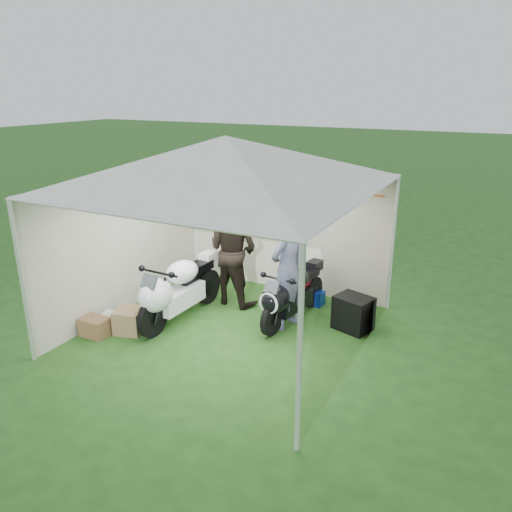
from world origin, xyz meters
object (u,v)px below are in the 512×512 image
at_px(equipment_box, 353,313).
at_px(crate_2, 111,320).
at_px(paddock_stand, 314,297).
at_px(motorcycle_black, 290,293).
at_px(motorcycle_white, 177,289).
at_px(crate_1, 130,321).
at_px(person_dark_jacket, 233,250).
at_px(canopy_tent, 227,166).
at_px(crate_3, 95,327).
at_px(crate_0, 129,321).
at_px(person_blue_jacket, 288,269).

bearing_deg(equipment_box, crate_2, -154.01).
xyz_separation_m(paddock_stand, equipment_box, (0.89, -0.60, 0.14)).
xyz_separation_m(motorcycle_black, equipment_box, (0.98, 0.23, -0.23)).
xyz_separation_m(motorcycle_white, crate_1, (-0.44, -0.66, -0.38)).
height_order(person_dark_jacket, crate_2, person_dark_jacket).
distance_m(paddock_stand, crate_2, 3.43).
height_order(canopy_tent, person_dark_jacket, canopy_tent).
bearing_deg(crate_3, motorcycle_white, 50.49).
bearing_deg(crate_1, motorcycle_white, 56.41).
bearing_deg(canopy_tent, motorcycle_black, 44.56).
bearing_deg(motorcycle_white, crate_0, -128.07).
height_order(person_blue_jacket, equipment_box, person_blue_jacket).
xyz_separation_m(canopy_tent, person_dark_jacket, (-0.49, 0.99, -1.61)).
distance_m(paddock_stand, person_blue_jacket, 1.29).
bearing_deg(person_blue_jacket, motorcycle_white, -53.77).
relative_size(crate_2, crate_3, 0.69).
bearing_deg(crate_2, motorcycle_black, 30.53).
xyz_separation_m(motorcycle_black, crate_3, (-2.47, -1.81, -0.36)).
bearing_deg(crate_1, paddock_stand, 46.45).
xyz_separation_m(person_dark_jacket, equipment_box, (2.19, -0.05, -0.70)).
height_order(motorcycle_white, crate_0, motorcycle_white).
height_order(motorcycle_white, crate_3, motorcycle_white).
distance_m(motorcycle_black, person_dark_jacket, 1.33).
xyz_separation_m(motorcycle_white, crate_0, (-0.51, -0.61, -0.42)).
height_order(motorcycle_black, crate_1, motorcycle_black).
relative_size(person_dark_jacket, person_blue_jacket, 1.00).
height_order(canopy_tent, equipment_box, canopy_tent).
relative_size(motorcycle_black, crate_2, 6.12).
relative_size(person_dark_jacket, crate_2, 6.49).
relative_size(canopy_tent, motorcycle_white, 2.75).
relative_size(person_blue_jacket, crate_1, 4.68).
distance_m(crate_0, crate_3, 0.51).
height_order(motorcycle_white, paddock_stand, motorcycle_white).
distance_m(motorcycle_black, paddock_stand, 0.91).
xyz_separation_m(motorcycle_white, person_dark_jacket, (0.43, 1.08, 0.41)).
distance_m(motorcycle_black, equipment_box, 1.03).
relative_size(paddock_stand, person_dark_jacket, 0.18).
xyz_separation_m(crate_1, crate_3, (-0.39, -0.35, -0.04)).
bearing_deg(crate_2, paddock_stand, 41.67).
xyz_separation_m(paddock_stand, person_dark_jacket, (-1.31, -0.55, 0.84)).
distance_m(motorcycle_black, crate_1, 2.56).
distance_m(canopy_tent, crate_0, 2.90).
bearing_deg(crate_2, motorcycle_white, 38.29).
bearing_deg(paddock_stand, motorcycle_black, -96.69).
distance_m(person_dark_jacket, crate_3, 2.57).
height_order(paddock_stand, crate_2, paddock_stand).
bearing_deg(crate_0, equipment_box, 27.57).
bearing_deg(motorcycle_black, crate_1, -138.21).
height_order(equipment_box, crate_3, equipment_box).
xyz_separation_m(person_blue_jacket, equipment_box, (0.97, 0.38, -0.70)).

